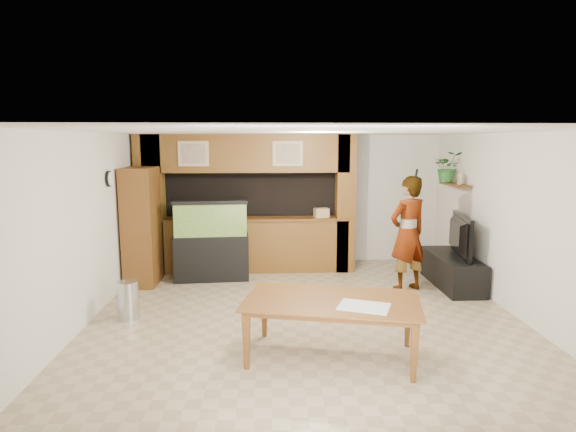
{
  "coord_description": "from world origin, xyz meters",
  "views": [
    {
      "loc": [
        -0.53,
        -6.53,
        2.48
      ],
      "look_at": [
        -0.22,
        0.6,
        1.36
      ],
      "focal_mm": 30.0,
      "sensor_mm": 36.0,
      "label": 1
    }
  ],
  "objects_px": {
    "pantry_cabinet": "(142,226)",
    "television": "(454,235)",
    "person": "(408,234)",
    "aquarium": "(211,241)",
    "dining_table": "(331,330)"
  },
  "relations": [
    {
      "from": "pantry_cabinet",
      "to": "aquarium",
      "type": "xyz_separation_m",
      "value": [
        1.17,
        0.2,
        -0.31
      ]
    },
    {
      "from": "television",
      "to": "person",
      "type": "distance_m",
      "value": 0.87
    },
    {
      "from": "pantry_cabinet",
      "to": "person",
      "type": "distance_m",
      "value": 4.53
    },
    {
      "from": "aquarium",
      "to": "person",
      "type": "relative_size",
      "value": 0.76
    },
    {
      "from": "pantry_cabinet",
      "to": "person",
      "type": "xyz_separation_m",
      "value": [
        4.5,
        -0.56,
        -0.06
      ]
    },
    {
      "from": "television",
      "to": "person",
      "type": "relative_size",
      "value": 0.64
    },
    {
      "from": "dining_table",
      "to": "television",
      "type": "bearing_deg",
      "value": 60.0
    },
    {
      "from": "aquarium",
      "to": "television",
      "type": "height_order",
      "value": "aquarium"
    },
    {
      "from": "pantry_cabinet",
      "to": "dining_table",
      "type": "distance_m",
      "value": 4.28
    },
    {
      "from": "pantry_cabinet",
      "to": "television",
      "type": "height_order",
      "value": "pantry_cabinet"
    },
    {
      "from": "pantry_cabinet",
      "to": "dining_table",
      "type": "bearing_deg",
      "value": -46.95
    },
    {
      "from": "pantry_cabinet",
      "to": "television",
      "type": "distance_m",
      "value": 5.37
    },
    {
      "from": "person",
      "to": "dining_table",
      "type": "relative_size",
      "value": 0.97
    },
    {
      "from": "television",
      "to": "pantry_cabinet",
      "type": "bearing_deg",
      "value": 95.07
    },
    {
      "from": "pantry_cabinet",
      "to": "dining_table",
      "type": "height_order",
      "value": "pantry_cabinet"
    }
  ]
}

